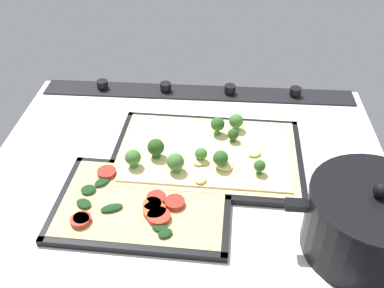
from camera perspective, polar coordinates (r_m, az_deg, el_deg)
The scene contains 7 objects.
ground_plane at distance 92.32cm, azimuth -0.40°, elevation -3.44°, with size 81.99×64.39×3.00cm, color silver.
stove_control_panel at distance 114.46cm, azimuth 0.73°, elevation 6.75°, with size 78.71×7.00×2.60cm.
baking_tray_front at distance 93.13cm, azimuth 1.95°, elevation -1.54°, with size 39.89×28.03×1.30cm.
broccoli_pizza at distance 91.99cm, azimuth 1.72°, elevation -1.04°, with size 37.42×25.56×5.55cm.
baking_tray_back at distance 82.88cm, azimuth -6.23°, elevation -7.76°, with size 32.70×23.47×1.30cm.
veggie_pizza_back at distance 82.17cm, azimuth -6.51°, elevation -7.53°, with size 30.21×20.98×1.90cm.
cooking_pot at distance 77.23cm, azimuth 21.82°, elevation -9.33°, with size 27.53×20.74×14.17cm.
Camera 1 is at (-5.76, 69.66, 58.81)cm, focal length 41.64 mm.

